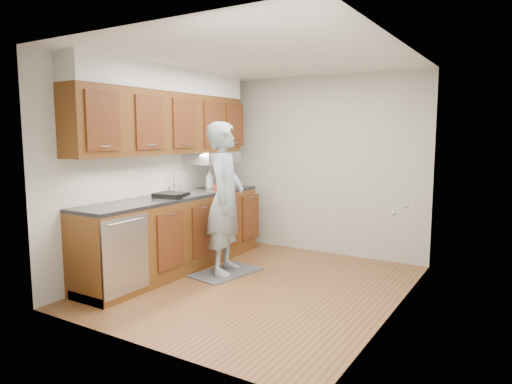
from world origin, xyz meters
TOP-DOWN VIEW (x-y plane):
  - floor at (0.00, 0.00)m, footprint 3.50×3.50m
  - ceiling at (0.00, 0.00)m, footprint 3.50×3.50m
  - wall_left at (-1.50, 0.00)m, footprint 0.02×3.50m
  - wall_right at (1.50, 0.00)m, footprint 0.02×3.50m
  - wall_back at (0.00, 1.75)m, footprint 3.00×0.02m
  - counter at (-1.20, -0.00)m, footprint 0.64×2.80m
  - upper_cabinets at (-1.33, 0.05)m, footprint 0.47×2.80m
  - closet_door at (1.49, 0.30)m, footprint 0.02×1.22m
  - floor_mat at (-0.58, 0.19)m, footprint 0.65×0.93m
  - person at (-0.58, 0.19)m, footprint 0.70×0.85m
  - soap_bottle_a at (-1.25, 0.76)m, footprint 0.14×0.14m
  - soap_bottle_b at (-1.03, 0.83)m, footprint 0.13×0.13m
  - soap_bottle_c at (-1.08, 0.98)m, footprint 0.16×0.16m
  - soda_can at (-0.97, 0.52)m, footprint 0.08×0.08m
  - dish_rack at (-1.13, -0.16)m, footprint 0.39×0.34m

SIDE VIEW (x-z plane):
  - floor at x=0.00m, z-range 0.00..0.00m
  - floor_mat at x=-0.58m, z-range 0.00..0.02m
  - counter at x=-1.20m, z-range -0.16..1.14m
  - dish_rack at x=-1.13m, z-range 0.94..1.00m
  - soda_can at x=-0.97m, z-range 0.94..1.05m
  - soap_bottle_c at x=-1.08m, z-range 0.94..1.10m
  - closet_door at x=1.49m, z-range 0.00..2.05m
  - soap_bottle_b at x=-1.03m, z-range 0.94..1.15m
  - person at x=-0.58m, z-range 0.02..2.08m
  - soap_bottle_a at x=-1.25m, z-range 0.94..1.22m
  - wall_left at x=-1.50m, z-range 0.00..2.50m
  - wall_right at x=1.50m, z-range 0.00..2.50m
  - wall_back at x=0.00m, z-range 0.00..2.50m
  - upper_cabinets at x=-1.33m, z-range 1.34..2.55m
  - ceiling at x=0.00m, z-range 2.50..2.50m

